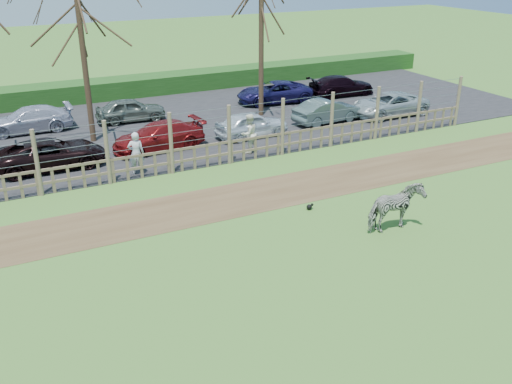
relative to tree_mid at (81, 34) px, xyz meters
name	(u,v)px	position (x,y,z in m)	size (l,w,h in m)	color
ground	(264,264)	(2.00, -13.50, -4.87)	(120.00, 120.00, 0.00)	olive
dirt_strip	(205,205)	(2.00, -9.00, -4.86)	(34.00, 2.80, 0.01)	brown
asphalt	(130,130)	(2.00, 1.00, -4.85)	(44.00, 13.00, 0.04)	#232326
hedge	(99,90)	(2.00, 8.00, -4.32)	(46.00, 2.00, 1.10)	#1E4716
fence	(172,154)	(2.00, -5.50, -4.06)	(30.16, 0.16, 2.50)	brown
tree_mid	(81,34)	(0.00, 0.00, 0.00)	(4.80, 4.80, 6.83)	#3D2B1E
tree_right	(261,14)	(9.00, 0.50, 0.37)	(4.80, 4.80, 7.35)	#3D2B1E
zebra	(396,208)	(6.71, -13.42, -4.09)	(0.84, 1.83, 1.55)	gray
visitor_a	(136,153)	(0.70, -5.05, -3.96)	(0.63, 0.41, 1.72)	silver
visitor_b	(249,134)	(5.77, -4.72, -3.96)	(0.84, 0.65, 1.72)	#EBE7C9
crow	(310,207)	(5.11, -10.90, -4.76)	(0.26, 0.19, 0.21)	black
car_2	(51,154)	(-2.22, -2.83, -4.23)	(1.99, 4.32, 1.20)	black
car_3	(159,136)	(2.38, -2.53, -4.23)	(1.68, 4.13, 1.20)	maroon
car_4	(252,124)	(6.90, -2.69, -4.23)	(1.42, 3.52, 1.20)	silver
car_5	(327,111)	(11.37, -2.28, -4.23)	(1.27, 3.64, 1.20)	#4F6260
car_6	(389,104)	(15.06, -2.60, -4.23)	(1.99, 4.32, 1.20)	#ADB8B8
car_9	(28,120)	(-2.48, 2.80, -4.23)	(1.68, 4.13, 1.20)	#B6B7CB
car_10	(131,110)	(2.45, 2.44, -4.23)	(1.42, 3.52, 1.20)	#5D675B
car_12	(274,92)	(10.90, 2.55, -4.23)	(1.99, 4.32, 1.20)	#1A1649
car_13	(341,86)	(15.34, 2.27, -4.23)	(1.68, 4.13, 1.20)	black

